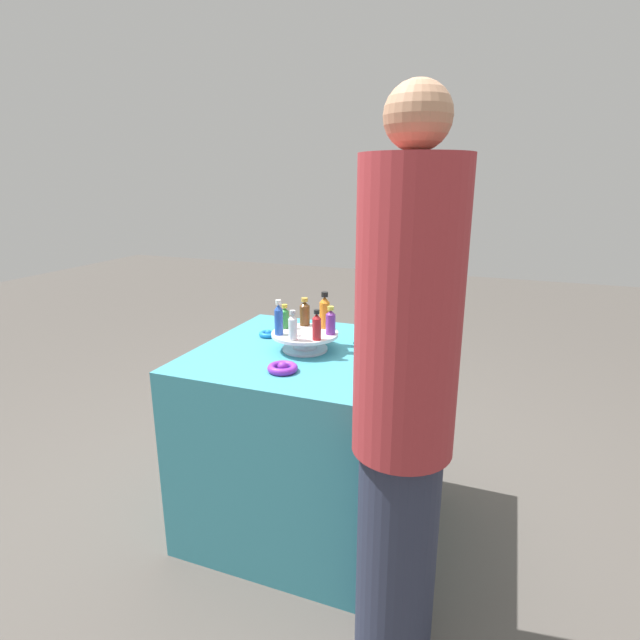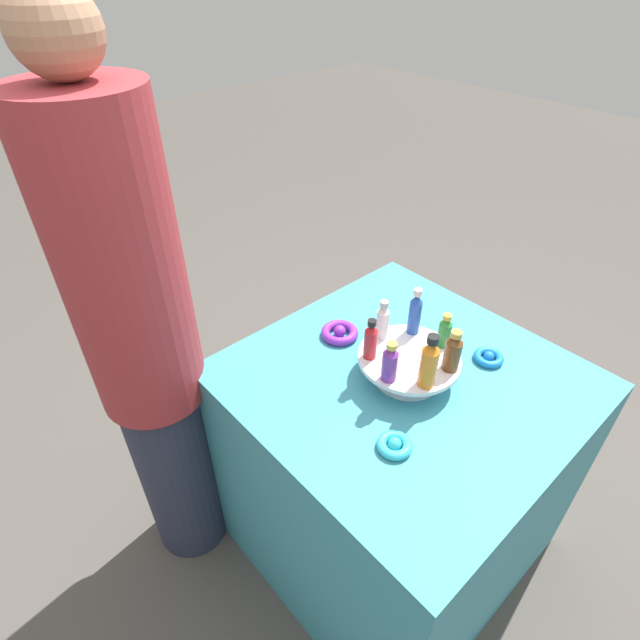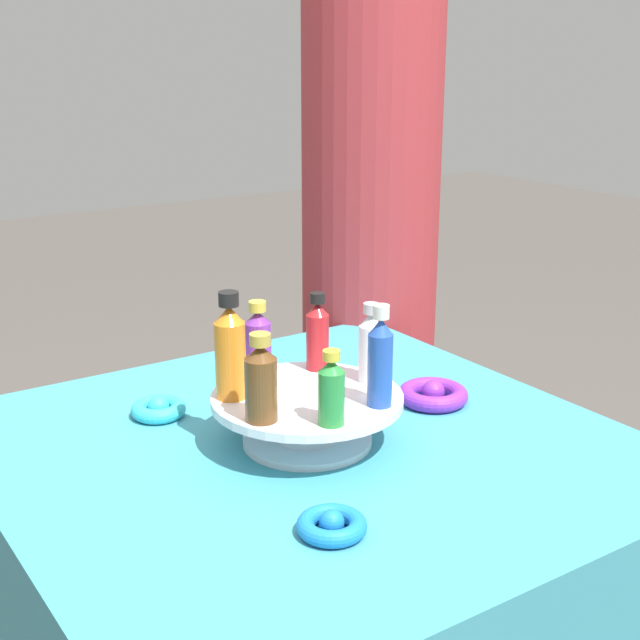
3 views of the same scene
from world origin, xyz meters
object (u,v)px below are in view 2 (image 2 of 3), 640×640
person_figure (146,353)px  ribbon_bow_purple (340,332)px  bottle_green (445,331)px  ribbon_bow_teal (394,445)px  bottle_purple (390,363)px  bottle_orange (429,363)px  bottle_clear (383,321)px  ribbon_bow_blue (489,357)px  bottle_red (371,340)px  bottle_blue (415,313)px  bottle_brown (453,352)px  display_stand (408,364)px

person_figure → ribbon_bow_purple: bearing=17.9°
bottle_green → ribbon_bow_teal: size_ratio=1.21×
bottle_purple → bottle_orange: bottle_orange is taller
bottle_clear → ribbon_bow_blue: size_ratio=1.42×
bottle_green → bottle_red: bearing=-118.7°
bottle_blue → ribbon_bow_teal: size_ratio=1.70×
bottle_green → bottle_purple: bearing=-93.0°
bottle_blue → bottle_purple: (0.08, -0.18, -0.01)m
bottle_orange → ribbon_bow_purple: bearing=174.0°
bottle_red → bottle_brown: same height
bottle_blue → bottle_brown: 0.16m
bottle_green → bottle_clear: 0.16m
bottle_red → ribbon_bow_purple: (-0.17, 0.06, -0.11)m
bottle_red → bottle_green: bearing=61.3°
bottle_orange → bottle_brown: size_ratio=1.28×
bottle_green → bottle_brown: size_ratio=0.85×
bottle_brown → ribbon_bow_teal: 0.27m
bottle_brown → ribbon_bow_purple: bearing=-170.8°
ribbon_bow_purple → person_figure: person_figure is taller
bottle_clear → ribbon_bow_blue: (0.21, 0.21, -0.11)m
bottle_green → bottle_purple: bottle_purple is taller
ribbon_bow_blue → person_figure: person_figure is taller
bottle_clear → bottle_red: size_ratio=0.99×
bottle_brown → ribbon_bow_blue: (0.01, 0.17, -0.11)m
ribbon_bow_teal → bottle_green: bearing=109.3°
ribbon_bow_teal → bottle_brown: bearing=99.1°
bottle_purple → bottle_brown: 0.16m
bottle_blue → person_figure: bearing=-125.8°
bottle_brown → ribbon_bow_blue: bearing=85.8°
bottle_blue → ribbon_bow_blue: bearing=38.3°
bottle_brown → ribbon_bow_purple: 0.36m
bottle_green → ribbon_bow_purple: bearing=-157.1°
bottle_blue → bottle_orange: bearing=-41.6°
bottle_clear → ribbon_bow_teal: (0.23, -0.20, -0.11)m
bottle_purple → bottle_brown: (0.08, 0.14, 0.00)m
bottle_green → bottle_blue: size_ratio=0.71×
bottle_blue → bottle_orange: (0.15, -0.13, 0.00)m
bottle_green → bottle_orange: 0.16m
bottle_brown → bottle_purple: bearing=-118.7°
ribbon_bow_purple → bottle_purple: bearing=-18.5°
bottle_clear → ribbon_bow_blue: bearing=45.0°
ribbon_bow_teal → ribbon_bow_purple: ribbon_bow_purple is taller
bottle_clear → bottle_blue: bearing=61.3°
display_stand → ribbon_bow_teal: display_stand is taller
bottle_orange → ribbon_bow_purple: (-0.33, 0.03, -0.13)m
person_figure → bottle_blue: bearing=8.2°
bottle_orange → ribbon_bow_purple: bottle_orange is taller
ribbon_bow_blue → ribbon_bow_purple: ribbon_bow_purple is taller
bottle_brown → bottle_orange: bearing=-93.0°
ribbon_bow_teal → ribbon_bow_purple: (-0.37, 0.19, 0.00)m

